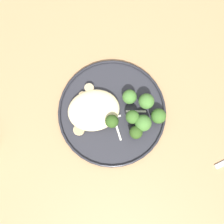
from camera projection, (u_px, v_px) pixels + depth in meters
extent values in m
plane|color=#47423D|center=(103.00, 124.00, 1.45)|extent=(6.00, 6.00, 0.00)
cube|color=#9E754C|center=(95.00, 100.00, 0.73)|extent=(1.40, 1.00, 0.04)
cylinder|color=#232328|center=(112.00, 113.00, 0.70)|extent=(0.29, 0.29, 0.01)
torus|color=black|center=(112.00, 112.00, 0.70)|extent=(0.29, 0.29, 0.01)
ellipsoid|color=beige|center=(94.00, 110.00, 0.68)|extent=(0.14, 0.11, 0.03)
cylinder|color=#E5C689|center=(79.00, 130.00, 0.68)|extent=(0.03, 0.03, 0.01)
cylinder|color=#958159|center=(79.00, 130.00, 0.67)|extent=(0.03, 0.03, 0.00)
cylinder|color=#E5C689|center=(83.00, 96.00, 0.70)|extent=(0.02, 0.02, 0.01)
cylinder|color=#958159|center=(83.00, 95.00, 0.69)|extent=(0.02, 0.02, 0.00)
cylinder|color=beige|center=(94.00, 125.00, 0.68)|extent=(0.03, 0.03, 0.01)
cylinder|color=#988766|center=(94.00, 125.00, 0.68)|extent=(0.03, 0.03, 0.00)
cylinder|color=#E5C689|center=(107.00, 121.00, 0.69)|extent=(0.03, 0.03, 0.01)
cylinder|color=#958159|center=(107.00, 120.00, 0.68)|extent=(0.03, 0.03, 0.00)
cylinder|color=beige|center=(89.00, 88.00, 0.70)|extent=(0.02, 0.02, 0.02)
cylinder|color=#988766|center=(89.00, 87.00, 0.69)|extent=(0.02, 0.02, 0.00)
cylinder|color=#E5C689|center=(109.00, 112.00, 0.69)|extent=(0.02, 0.02, 0.01)
cylinder|color=#958159|center=(109.00, 112.00, 0.68)|extent=(0.02, 0.02, 0.00)
cylinder|color=#7A994C|center=(157.00, 117.00, 0.69)|extent=(0.02, 0.02, 0.02)
sphere|color=#386023|center=(158.00, 116.00, 0.67)|extent=(0.04, 0.04, 0.04)
cylinder|color=#7A994C|center=(142.00, 124.00, 0.69)|extent=(0.01, 0.01, 0.02)
sphere|color=#42702D|center=(143.00, 123.00, 0.66)|extent=(0.04, 0.04, 0.04)
cylinder|color=#7A994C|center=(132.00, 118.00, 0.68)|extent=(0.02, 0.02, 0.03)
sphere|color=#386023|center=(133.00, 117.00, 0.66)|extent=(0.04, 0.04, 0.04)
cylinder|color=#7A994C|center=(112.00, 122.00, 0.68)|extent=(0.01, 0.01, 0.03)
sphere|color=#2D4C19|center=(112.00, 121.00, 0.66)|extent=(0.03, 0.03, 0.03)
cylinder|color=#89A356|center=(129.00, 98.00, 0.70)|extent=(0.02, 0.02, 0.02)
sphere|color=#42702D|center=(130.00, 97.00, 0.67)|extent=(0.04, 0.04, 0.04)
cylinder|color=#89A356|center=(135.00, 133.00, 0.68)|extent=(0.01, 0.01, 0.02)
sphere|color=#2D4C19|center=(136.00, 132.00, 0.66)|extent=(0.03, 0.03, 0.03)
cylinder|color=#7A994C|center=(145.00, 103.00, 0.69)|extent=(0.02, 0.02, 0.03)
sphere|color=#42702D|center=(146.00, 101.00, 0.66)|extent=(0.04, 0.04, 0.04)
cube|color=silver|center=(136.00, 111.00, 0.70)|extent=(0.05, 0.02, 0.00)
cube|color=silver|center=(113.00, 118.00, 0.69)|extent=(0.04, 0.01, 0.00)
cube|color=silver|center=(118.00, 130.00, 0.69)|extent=(0.01, 0.05, 0.00)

